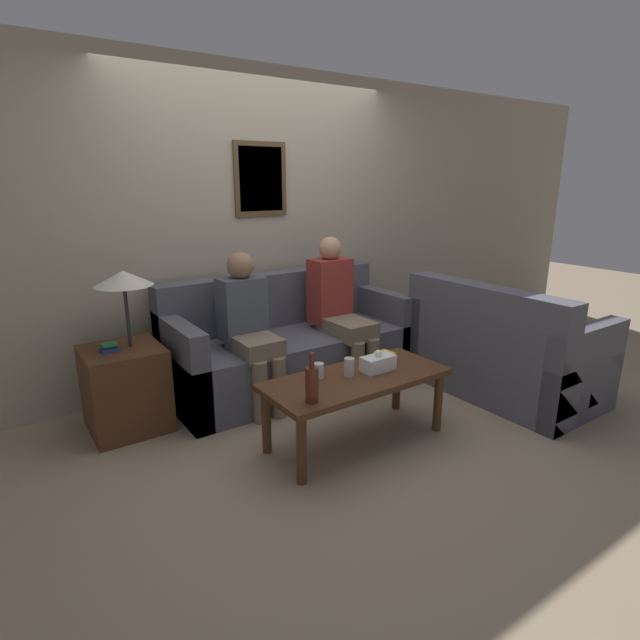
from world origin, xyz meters
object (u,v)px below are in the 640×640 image
Objects in this scene: wine_bottle at (312,383)px; person_left at (249,325)px; couch_side at (501,354)px; coffee_table at (356,385)px; person_right at (339,307)px; drinking_glass at (319,371)px; couch_main at (288,347)px.

wine_bottle is 0.25× the size of person_left.
couch_side is 1.47m from coffee_table.
person_left is at bearing -179.57° from person_right.
couch_side is at bearing -5.65° from drinking_glass.
person_right is (0.74, 0.78, 0.15)m from drinking_glass.
wine_bottle is (-0.59, -1.24, 0.25)m from couch_main.
couch_main and couch_side have the same top height.
coffee_table is at bearing -97.10° from couch_main.
wine_bottle is at bearing -161.37° from coffee_table.
couch_main is 1.72× the size of person_left.
couch_side is 2.05m from person_left.
person_right is at bearing -26.28° from couch_main.
couch_side is at bearing 3.17° from wine_bottle.
wine_bottle reaches higher than coffee_table.
couch_side is at bearing -40.42° from couch_main.
couch_main is 1.42× the size of couch_side.
drinking_glass is (-1.69, 0.17, 0.18)m from couch_side.
coffee_table is at bearing 18.63° from wine_bottle.
person_left reaches higher than coffee_table.
person_left is (-0.45, -0.20, 0.33)m from couch_main.
person_left reaches higher than wine_bottle.
person_right reaches higher than wine_bottle.
couch_main is at bearing 69.98° from drinking_glass.
couch_main is at bearing 23.53° from person_left.
drinking_glass is 0.08× the size of person_right.
person_right reaches higher than couch_side.
coffee_table is 1.00× the size of person_right.
person_right is (0.39, -0.19, 0.34)m from couch_main.
couch_side reaches higher than drinking_glass.
wine_bottle is 0.24× the size of person_right.
couch_side is 14.67× the size of drinking_glass.
drinking_glass is at bearing -82.49° from person_left.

